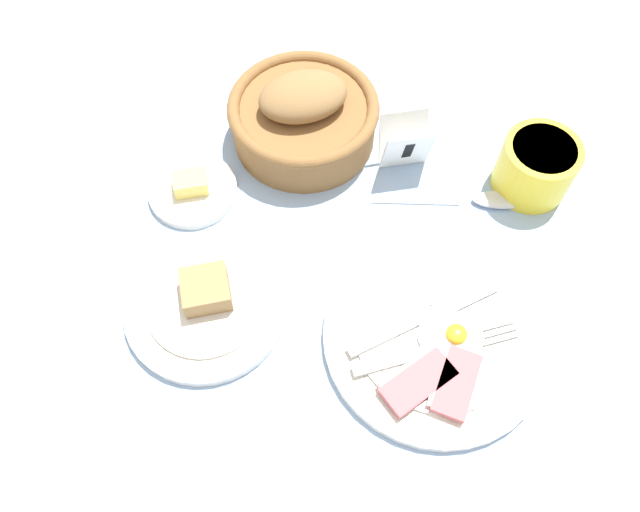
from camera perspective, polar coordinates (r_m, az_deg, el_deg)
ground_plane at (r=0.70m, az=5.05°, el=-5.59°), size 3.00×3.00×0.00m
breakfast_plate at (r=0.69m, az=10.52°, el=-7.43°), size 0.24×0.24×0.03m
bread_plate at (r=0.71m, az=-10.38°, el=-4.30°), size 0.18×0.18×0.04m
sugar_cup at (r=0.80m, az=19.18°, el=7.80°), size 0.09×0.09×0.07m
bread_basket at (r=0.81m, az=-1.51°, el=12.67°), size 0.19×0.19×0.10m
butter_dish at (r=0.79m, az=-11.57°, el=6.00°), size 0.11×0.11×0.03m
number_card at (r=0.79m, az=7.79°, el=10.13°), size 0.07×0.06×0.07m
teaspoon_by_saucer at (r=0.80m, az=14.29°, el=5.01°), size 0.19×0.03×0.01m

